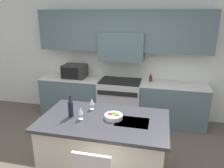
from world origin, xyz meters
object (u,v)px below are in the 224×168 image
(fruit_bowl, at_px, (114,116))
(oil_bottle_on_counter, at_px, (151,79))
(wine_bottle, at_px, (71,109))
(wine_glass_far, at_px, (92,102))
(range_stove, at_px, (120,100))
(wine_glass_near, at_px, (81,111))
(microwave, at_px, (75,71))

(fruit_bowl, distance_m, oil_bottle_on_counter, 1.95)
(wine_bottle, height_order, oil_bottle_on_counter, wine_bottle)
(wine_glass_far, bearing_deg, range_stove, 85.61)
(wine_bottle, xyz_separation_m, wine_glass_near, (0.17, -0.05, 0.00))
(range_stove, bearing_deg, fruit_bowl, -81.74)
(range_stove, xyz_separation_m, wine_bottle, (-0.34, -1.89, 0.60))
(microwave, relative_size, oil_bottle_on_counter, 2.99)
(wine_glass_near, bearing_deg, oil_bottle_on_counter, 68.18)
(wine_glass_near, distance_m, wine_glass_far, 0.35)
(oil_bottle_on_counter, bearing_deg, microwave, -177.40)
(microwave, height_order, wine_glass_far, microwave)
(wine_bottle, distance_m, wine_glass_near, 0.17)
(oil_bottle_on_counter, bearing_deg, fruit_bowl, -101.27)
(fruit_bowl, height_order, oil_bottle_on_counter, oil_bottle_on_counter)
(wine_bottle, relative_size, fruit_bowl, 1.26)
(microwave, relative_size, wine_bottle, 1.62)
(range_stove, bearing_deg, wine_bottle, -100.09)
(wine_bottle, bearing_deg, range_stove, 79.91)
(wine_bottle, bearing_deg, wine_glass_near, -16.60)
(fruit_bowl, relative_size, oil_bottle_on_counter, 1.47)
(microwave, height_order, wine_bottle, wine_bottle)
(wine_glass_near, bearing_deg, wine_bottle, 163.40)
(range_stove, relative_size, wine_bottle, 2.92)
(wine_bottle, distance_m, wine_glass_far, 0.36)
(microwave, xyz_separation_m, oil_bottle_on_counter, (1.71, 0.08, -0.08))
(microwave, xyz_separation_m, fruit_bowl, (1.33, -1.84, -0.09))
(microwave, xyz_separation_m, wine_glass_near, (0.89, -1.96, -0.01))
(wine_glass_far, xyz_separation_m, fruit_bowl, (0.39, -0.22, -0.09))
(wine_glass_near, bearing_deg, microwave, 114.44)
(wine_glass_far, bearing_deg, fruit_bowl, -29.67)
(microwave, bearing_deg, wine_bottle, -69.23)
(range_stove, distance_m, oil_bottle_on_counter, 0.84)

